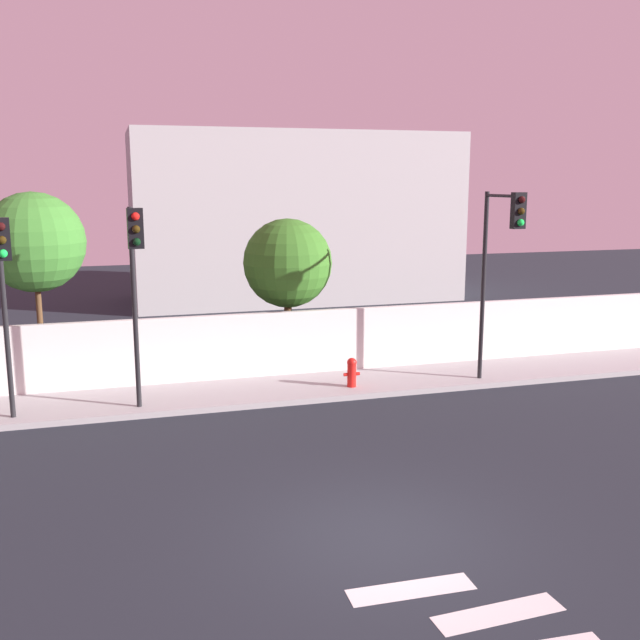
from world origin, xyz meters
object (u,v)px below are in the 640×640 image
Objects in this scene: traffic_light_left at (135,266)px; fire_hydrant at (352,371)px; traffic_light_right at (3,275)px; traffic_light_center at (501,246)px; roadside_tree_midright at (288,264)px; roadside_tree_midleft at (34,243)px.

fire_hydrant is at bearing 6.71° from traffic_light_left.
traffic_light_left is 6.33m from fire_hydrant.
fire_hydrant is at bearing 5.18° from traffic_light_right.
traffic_light_center is 6.50× the size of fire_hydrant.
fire_hydrant is 0.18× the size of roadside_tree_midright.
traffic_light_center is at bearing -17.99° from roadside_tree_midleft.
traffic_light_center is at bearing -1.83° from traffic_light_left.
traffic_light_right is at bearing -174.82° from fire_hydrant.
traffic_light_center is 0.97× the size of roadside_tree_midleft.
traffic_light_center reaches higher than fire_hydrant.
roadside_tree_midleft is (-7.93, 2.85, 3.38)m from fire_hydrant.
roadside_tree_midright is at bearing -0.00° from roadside_tree_midleft.
roadside_tree_midright is (-4.78, 3.79, -0.71)m from traffic_light_center.
traffic_light_right is 8.10m from roadside_tree_midright.
roadside_tree_midright is at bearing 38.12° from traffic_light_left.
traffic_light_right is 1.04× the size of roadside_tree_midright.
traffic_light_center is 12.04m from traffic_light_right.
traffic_light_center reaches higher than roadside_tree_midright.
traffic_light_left is 0.91× the size of roadside_tree_midleft.
traffic_light_center reaches higher than traffic_light_left.
roadside_tree_midright is (-1.04, 2.85, 2.60)m from fire_hydrant.
fire_hydrant is (8.29, 0.75, -2.97)m from traffic_light_right.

